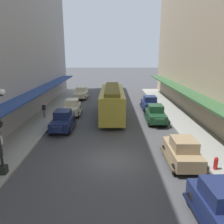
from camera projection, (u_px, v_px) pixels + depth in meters
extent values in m
plane|color=#424244|center=(112.00, 160.00, 14.88)|extent=(200.00, 200.00, 0.00)
cube|color=#99968E|center=(1.00, 159.00, 14.87)|extent=(3.00, 60.00, 0.15)
cube|color=#99968E|center=(223.00, 160.00, 14.85)|extent=(3.00, 60.00, 0.15)
cube|color=#19234C|center=(224.00, 213.00, 8.94)|extent=(1.86, 3.97, 0.80)
cube|color=#19234C|center=(224.00, 193.00, 8.99)|extent=(1.51, 1.76, 0.70)
cube|color=#8C9EA8|center=(224.00, 193.00, 8.99)|extent=(1.44, 1.72, 0.42)
cube|color=black|center=(201.00, 220.00, 8.99)|extent=(0.39, 3.52, 0.12)
cylinder|color=black|center=(191.00, 200.00, 10.33)|extent=(0.25, 0.69, 0.68)
cube|color=#19234C|center=(150.00, 104.00, 28.02)|extent=(1.72, 3.91, 0.80)
cube|color=#19234C|center=(150.00, 99.00, 27.59)|extent=(1.45, 1.71, 0.70)
cube|color=#8C9EA8|center=(150.00, 99.00, 27.59)|extent=(1.38, 1.67, 0.42)
cube|color=#19234C|center=(147.00, 100.00, 30.07)|extent=(0.94, 0.36, 0.52)
cube|color=black|center=(142.00, 107.00, 28.10)|extent=(0.26, 3.51, 0.12)
cube|color=black|center=(157.00, 107.00, 28.11)|extent=(0.26, 3.51, 0.12)
cylinder|color=black|center=(142.00, 105.00, 29.44)|extent=(0.22, 0.68, 0.68)
cylinder|color=black|center=(154.00, 105.00, 29.45)|extent=(0.22, 0.68, 0.68)
cylinder|color=black|center=(145.00, 110.00, 26.81)|extent=(0.22, 0.68, 0.68)
cylinder|color=black|center=(158.00, 110.00, 26.81)|extent=(0.22, 0.68, 0.68)
cube|color=#193D23|center=(156.00, 116.00, 22.84)|extent=(1.81, 3.95, 0.80)
cube|color=#193D23|center=(156.00, 108.00, 22.88)|extent=(1.49, 1.74, 0.70)
cube|color=#8C9EA8|center=(156.00, 108.00, 22.88)|extent=(1.42, 1.71, 0.42)
cube|color=#193D23|center=(160.00, 121.00, 20.77)|extent=(0.95, 0.39, 0.52)
cube|color=black|center=(165.00, 119.00, 22.89)|extent=(0.34, 3.52, 0.12)
cube|color=black|center=(147.00, 119.00, 22.95)|extent=(0.34, 3.52, 0.12)
cylinder|color=black|center=(166.00, 124.00, 21.60)|extent=(0.24, 0.69, 0.68)
cylinder|color=black|center=(150.00, 123.00, 21.64)|extent=(0.24, 0.69, 0.68)
cylinder|color=black|center=(161.00, 116.00, 24.23)|extent=(0.24, 0.69, 0.68)
cylinder|color=black|center=(146.00, 116.00, 24.28)|extent=(0.24, 0.69, 0.68)
cube|color=#19234C|center=(63.00, 122.00, 20.67)|extent=(1.73, 3.91, 0.80)
cube|color=#19234C|center=(63.00, 114.00, 20.71)|extent=(1.45, 1.71, 0.70)
cube|color=#8C9EA8|center=(63.00, 114.00, 20.71)|extent=(1.38, 1.67, 0.42)
cube|color=#19234C|center=(57.00, 129.00, 18.59)|extent=(0.94, 0.37, 0.52)
cube|color=black|center=(73.00, 126.00, 20.75)|extent=(0.26, 3.51, 0.12)
cube|color=black|center=(53.00, 126.00, 20.74)|extent=(0.26, 3.51, 0.12)
cylinder|color=black|center=(69.00, 131.00, 19.45)|extent=(0.22, 0.68, 0.68)
cylinder|color=black|center=(51.00, 131.00, 19.45)|extent=(0.22, 0.68, 0.68)
cylinder|color=black|center=(74.00, 122.00, 22.09)|extent=(0.22, 0.68, 0.68)
cylinder|color=black|center=(58.00, 122.00, 22.08)|extent=(0.22, 0.68, 0.68)
cube|color=beige|center=(72.00, 109.00, 25.77)|extent=(1.89, 3.98, 0.80)
cube|color=beige|center=(72.00, 102.00, 25.82)|extent=(1.52, 1.77, 0.70)
cube|color=#8C9EA8|center=(72.00, 102.00, 25.82)|extent=(1.45, 1.73, 0.42)
cube|color=beige|center=(70.00, 113.00, 23.71)|extent=(0.95, 0.41, 0.52)
cube|color=#6D6856|center=(81.00, 111.00, 25.90)|extent=(0.41, 3.52, 0.12)
cube|color=#6D6856|center=(64.00, 111.00, 25.81)|extent=(0.41, 3.52, 0.12)
cylinder|color=black|center=(78.00, 115.00, 24.60)|extent=(0.25, 0.69, 0.68)
cylinder|color=black|center=(64.00, 115.00, 24.52)|extent=(0.25, 0.69, 0.68)
cylinder|color=black|center=(80.00, 109.00, 27.23)|extent=(0.25, 0.69, 0.68)
cylinder|color=black|center=(67.00, 109.00, 27.16)|extent=(0.25, 0.69, 0.68)
cube|color=beige|center=(81.00, 94.00, 35.04)|extent=(1.74, 3.92, 0.80)
cube|color=beige|center=(82.00, 89.00, 35.09)|extent=(1.46, 1.72, 0.70)
cube|color=#8C9EA8|center=(82.00, 89.00, 35.09)|extent=(1.39, 1.68, 0.42)
cube|color=beige|center=(79.00, 96.00, 32.97)|extent=(0.94, 0.37, 0.52)
cube|color=#6D6856|center=(87.00, 96.00, 35.11)|extent=(0.28, 3.51, 0.12)
cube|color=#6D6856|center=(76.00, 96.00, 35.13)|extent=(0.28, 3.51, 0.12)
cylinder|color=black|center=(85.00, 98.00, 33.81)|extent=(0.23, 0.68, 0.68)
cylinder|color=black|center=(75.00, 98.00, 33.83)|extent=(0.23, 0.68, 0.68)
cylinder|color=black|center=(88.00, 95.00, 36.45)|extent=(0.23, 0.68, 0.68)
cylinder|color=black|center=(78.00, 95.00, 36.47)|extent=(0.23, 0.68, 0.68)
cube|color=#997F5B|center=(182.00, 153.00, 14.28)|extent=(1.74, 3.92, 0.80)
cube|color=#997F5B|center=(184.00, 144.00, 13.84)|extent=(1.46, 1.72, 0.70)
cube|color=#8C9EA8|center=(184.00, 144.00, 13.84)|extent=(1.39, 1.68, 0.42)
cube|color=#997F5B|center=(174.00, 140.00, 16.32)|extent=(0.94, 0.37, 0.52)
cube|color=#4C3F2D|center=(167.00, 158.00, 14.37)|extent=(0.28, 3.51, 0.12)
cube|color=#4C3F2D|center=(196.00, 158.00, 14.35)|extent=(0.28, 3.51, 0.12)
cylinder|color=black|center=(165.00, 150.00, 15.71)|extent=(0.23, 0.68, 0.68)
cylinder|color=black|center=(187.00, 150.00, 15.69)|extent=(0.23, 0.68, 0.68)
cylinder|color=black|center=(175.00, 169.00, 13.07)|extent=(0.23, 0.68, 0.68)
cylinder|color=black|center=(202.00, 170.00, 13.05)|extent=(0.23, 0.68, 0.68)
cube|color=gold|center=(112.00, 102.00, 24.44)|extent=(2.54, 9.61, 2.70)
cube|color=brown|center=(112.00, 89.00, 24.04)|extent=(1.54, 8.65, 0.36)
cube|color=#8C9EA8|center=(112.00, 98.00, 24.31)|extent=(2.56, 8.84, 0.95)
cube|color=black|center=(112.00, 109.00, 27.62)|extent=(2.01, 1.21, 0.40)
cube|color=black|center=(112.00, 124.00, 22.05)|extent=(2.01, 1.21, 0.40)
cube|color=black|center=(3.00, 170.00, 12.93)|extent=(0.44, 0.44, 0.50)
sphere|color=white|center=(3.00, 92.00, 11.74)|extent=(0.32, 0.32, 0.32)
cylinder|color=#B21E19|center=(216.00, 164.00, 13.38)|extent=(0.24, 0.24, 0.70)
sphere|color=#B21E19|center=(217.00, 158.00, 13.28)|extent=(0.20, 0.20, 0.20)
cylinder|color=#2D2D33|center=(1.00, 150.00, 15.17)|extent=(0.24, 0.24, 0.85)
cube|color=white|center=(0.00, 140.00, 14.99)|extent=(0.36, 0.22, 0.56)
cylinder|color=slate|center=(45.00, 114.00, 24.24)|extent=(0.24, 0.24, 0.85)
cube|color=#26262D|center=(44.00, 108.00, 24.06)|extent=(0.36, 0.22, 0.56)
sphere|color=beige|center=(44.00, 104.00, 23.96)|extent=(0.22, 0.22, 0.22)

